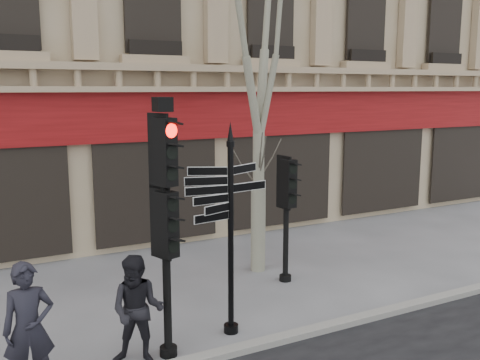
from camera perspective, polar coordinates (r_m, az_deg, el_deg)
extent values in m
plane|color=#5C5C60|center=(10.74, 0.24, -13.96)|extent=(80.00, 80.00, 0.00)
cube|color=gray|center=(9.62, 4.34, -16.56)|extent=(80.00, 0.25, 0.12)
cube|color=#650A0B|center=(14.35, -9.02, 6.75)|extent=(28.00, 0.25, 1.30)
cube|color=tan|center=(14.11, -8.81, 10.65)|extent=(28.00, 0.35, 0.74)
cylinder|color=black|center=(9.37, -0.99, -6.65)|extent=(0.10, 0.10, 3.35)
cylinder|color=black|center=(9.94, -0.97, -15.53)|extent=(0.26, 0.26, 0.15)
cone|color=black|center=(9.02, -1.03, 5.22)|extent=(0.11, 0.11, 0.33)
cylinder|color=black|center=(8.57, -7.91, -6.57)|extent=(0.13, 0.13, 3.85)
cylinder|color=black|center=(9.26, -7.63, -17.62)|extent=(0.29, 0.29, 0.15)
cube|color=black|center=(8.49, -7.96, -4.61)|extent=(0.55, 0.47, 1.05)
cube|color=black|center=(8.28, -8.15, 3.00)|extent=(0.55, 0.47, 1.05)
sphere|color=#FF0C05|center=(8.26, -8.19, 4.94)|extent=(0.22, 0.22, 0.22)
cube|color=black|center=(8.23, -8.27, 7.99)|extent=(0.33, 0.37, 0.22)
cylinder|color=black|center=(12.00, 4.94, -4.39)|extent=(0.13, 0.13, 2.79)
cylinder|color=black|center=(12.39, 4.85, -10.31)|extent=(0.29, 0.29, 0.16)
cube|color=black|center=(11.82, 5.00, -0.32)|extent=(0.50, 0.38, 1.06)
cylinder|color=gray|center=(12.75, 1.95, -5.09)|extent=(0.35, 0.35, 2.12)
cylinder|color=gray|center=(12.43, 1.99, 2.22)|extent=(0.27, 0.27, 1.35)
imported|color=black|center=(8.38, -21.62, -14.55)|extent=(0.72, 0.49, 1.94)
imported|color=black|center=(8.76, -10.87, -13.51)|extent=(1.08, 1.02, 1.77)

